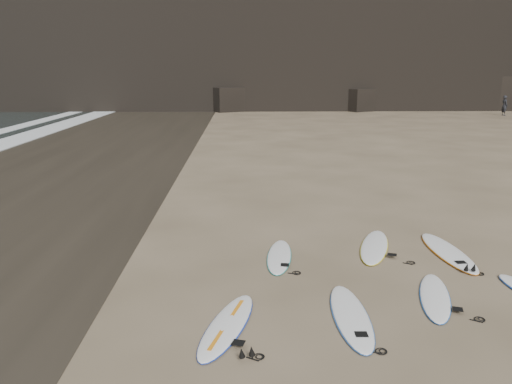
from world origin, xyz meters
TOP-DOWN VIEW (x-y plane):
  - ground at (0.00, 0.00)m, footprint 240.00×240.00m
  - wet_sand at (-13.00, 10.00)m, footprint 12.00×200.00m
  - surfboard_0 at (-4.61, -0.80)m, footprint 1.27×2.50m
  - surfboard_1 at (-2.39, -0.54)m, footprint 0.68×2.58m
  - surfboard_2 at (-0.57, 0.20)m, footprint 1.19×2.33m
  - surfboard_5 at (-3.46, 2.45)m, footprint 0.82×2.32m
  - surfboard_6 at (-1.02, 3.03)m, footprint 1.45×2.68m
  - surfboard_7 at (0.67, 2.59)m, footprint 0.77×2.81m
  - person_a at (20.90, 38.89)m, footprint 0.53×0.74m

SIDE VIEW (x-z plane):
  - ground at x=0.00m, z-range 0.00..0.00m
  - wet_sand at x=-13.00m, z-range 0.00..0.01m
  - surfboard_5 at x=-3.46m, z-range 0.00..0.08m
  - surfboard_2 at x=-0.57m, z-range 0.00..0.08m
  - surfboard_0 at x=-4.61m, z-range 0.00..0.09m
  - surfboard_1 at x=-2.39m, z-range 0.00..0.09m
  - surfboard_6 at x=-1.02m, z-range 0.00..0.09m
  - surfboard_7 at x=0.67m, z-range 0.00..0.10m
  - person_a at x=20.90m, z-range 0.00..1.90m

